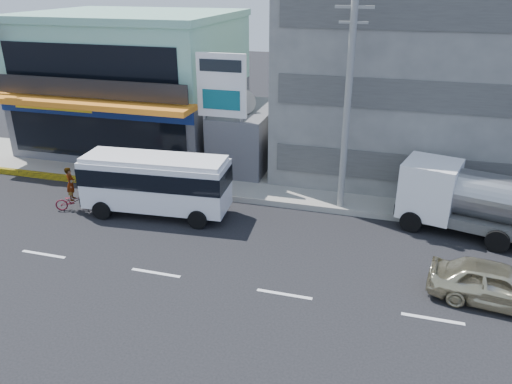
{
  "coord_description": "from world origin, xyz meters",
  "views": [
    {
      "loc": [
        8.12,
        -14.45,
        10.32
      ],
      "look_at": [
        2.92,
        3.61,
        2.2
      ],
      "focal_mm": 35.0,
      "sensor_mm": 36.0,
      "label": 1
    }
  ],
  "objects_px": {
    "satellite_dish": "(242,111)",
    "minibus": "(156,180)",
    "tanker_truck": "(485,202)",
    "utility_pole_near": "(347,105)",
    "sedan": "(496,284)",
    "motorcycle_rider": "(73,196)",
    "shop_building": "(136,85)",
    "billboard": "(222,93)",
    "concrete_building": "(441,44)"
  },
  "relations": [
    {
      "from": "minibus",
      "to": "motorcycle_rider",
      "type": "bearing_deg",
      "value": -169.72
    },
    {
      "from": "sedan",
      "to": "shop_building",
      "type": "bearing_deg",
      "value": 65.8
    },
    {
      "from": "utility_pole_near",
      "to": "minibus",
      "type": "relative_size",
      "value": 1.45
    },
    {
      "from": "satellite_dish",
      "to": "minibus",
      "type": "distance_m",
      "value": 6.9
    },
    {
      "from": "shop_building",
      "to": "minibus",
      "type": "bearing_deg",
      "value": -57.91
    },
    {
      "from": "shop_building",
      "to": "concrete_building",
      "type": "relative_size",
      "value": 0.77
    },
    {
      "from": "tanker_truck",
      "to": "satellite_dish",
      "type": "bearing_deg",
      "value": 159.97
    },
    {
      "from": "shop_building",
      "to": "motorcycle_rider",
      "type": "height_order",
      "value": "shop_building"
    },
    {
      "from": "sedan",
      "to": "minibus",
      "type": "bearing_deg",
      "value": 84.82
    },
    {
      "from": "motorcycle_rider",
      "to": "concrete_building",
      "type": "bearing_deg",
      "value": 33.96
    },
    {
      "from": "utility_pole_near",
      "to": "shop_building",
      "type": "bearing_deg",
      "value": 154.94
    },
    {
      "from": "shop_building",
      "to": "motorcycle_rider",
      "type": "relative_size",
      "value": 5.72
    },
    {
      "from": "sedan",
      "to": "satellite_dish",
      "type": "bearing_deg",
      "value": 59.32
    },
    {
      "from": "utility_pole_near",
      "to": "motorcycle_rider",
      "type": "bearing_deg",
      "value": -164.63
    },
    {
      "from": "billboard",
      "to": "satellite_dish",
      "type": "bearing_deg",
      "value": 74.48
    },
    {
      "from": "shop_building",
      "to": "utility_pole_near",
      "type": "bearing_deg",
      "value": -25.06
    },
    {
      "from": "utility_pole_near",
      "to": "tanker_truck",
      "type": "height_order",
      "value": "utility_pole_near"
    },
    {
      "from": "tanker_truck",
      "to": "motorcycle_rider",
      "type": "relative_size",
      "value": 3.62
    },
    {
      "from": "tanker_truck",
      "to": "minibus",
      "type": "bearing_deg",
      "value": -172.75
    },
    {
      "from": "minibus",
      "to": "sedan",
      "type": "height_order",
      "value": "minibus"
    },
    {
      "from": "billboard",
      "to": "tanker_truck",
      "type": "xyz_separation_m",
      "value": [
        12.62,
        -2.62,
        -3.33
      ]
    },
    {
      "from": "concrete_building",
      "to": "tanker_truck",
      "type": "distance_m",
      "value": 10.23
    },
    {
      "from": "concrete_building",
      "to": "minibus",
      "type": "relative_size",
      "value": 2.31
    },
    {
      "from": "satellite_dish",
      "to": "sedan",
      "type": "height_order",
      "value": "satellite_dish"
    },
    {
      "from": "concrete_building",
      "to": "sedan",
      "type": "bearing_deg",
      "value": -81.57
    },
    {
      "from": "minibus",
      "to": "utility_pole_near",
      "type": "bearing_deg",
      "value": 17.81
    },
    {
      "from": "satellite_dish",
      "to": "tanker_truck",
      "type": "height_order",
      "value": "satellite_dish"
    },
    {
      "from": "billboard",
      "to": "motorcycle_rider",
      "type": "bearing_deg",
      "value": -138.26
    },
    {
      "from": "utility_pole_near",
      "to": "motorcycle_rider",
      "type": "relative_size",
      "value": 4.61
    },
    {
      "from": "satellite_dish",
      "to": "motorcycle_rider",
      "type": "relative_size",
      "value": 0.69
    },
    {
      "from": "concrete_building",
      "to": "utility_pole_near",
      "type": "distance_m",
      "value": 8.79
    },
    {
      "from": "minibus",
      "to": "sedan",
      "type": "relative_size",
      "value": 1.58
    },
    {
      "from": "shop_building",
      "to": "utility_pole_near",
      "type": "height_order",
      "value": "utility_pole_near"
    },
    {
      "from": "concrete_building",
      "to": "billboard",
      "type": "xyz_separation_m",
      "value": [
        -10.5,
        -5.8,
        -2.07
      ]
    },
    {
      "from": "shop_building",
      "to": "tanker_truck",
      "type": "bearing_deg",
      "value": -20.1
    },
    {
      "from": "billboard",
      "to": "sedan",
      "type": "relative_size",
      "value": 1.57
    },
    {
      "from": "sedan",
      "to": "motorcycle_rider",
      "type": "xyz_separation_m",
      "value": [
        -18.31,
        2.51,
        -0.03
      ]
    },
    {
      "from": "satellite_dish",
      "to": "utility_pole_near",
      "type": "relative_size",
      "value": 0.15
    },
    {
      "from": "shop_building",
      "to": "billboard",
      "type": "bearing_deg",
      "value": -32.32
    },
    {
      "from": "tanker_truck",
      "to": "motorcycle_rider",
      "type": "bearing_deg",
      "value": -172.07
    },
    {
      "from": "utility_pole_near",
      "to": "sedan",
      "type": "height_order",
      "value": "utility_pole_near"
    },
    {
      "from": "shop_building",
      "to": "billboard",
      "type": "height_order",
      "value": "shop_building"
    },
    {
      "from": "minibus",
      "to": "shop_building",
      "type": "bearing_deg",
      "value": 122.09
    },
    {
      "from": "shop_building",
      "to": "satellite_dish",
      "type": "height_order",
      "value": "shop_building"
    },
    {
      "from": "billboard",
      "to": "motorcycle_rider",
      "type": "distance_m",
      "value": 8.86
    },
    {
      "from": "satellite_dish",
      "to": "utility_pole_near",
      "type": "xyz_separation_m",
      "value": [
        6.0,
        -3.6,
        1.57
      ]
    },
    {
      "from": "shop_building",
      "to": "sedan",
      "type": "xyz_separation_m",
      "value": [
        20.0,
        -12.45,
        -3.25
      ]
    },
    {
      "from": "concrete_building",
      "to": "satellite_dish",
      "type": "distance_m",
      "value": 11.3
    },
    {
      "from": "billboard",
      "to": "minibus",
      "type": "relative_size",
      "value": 1.0
    },
    {
      "from": "shop_building",
      "to": "sedan",
      "type": "height_order",
      "value": "shop_building"
    }
  ]
}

